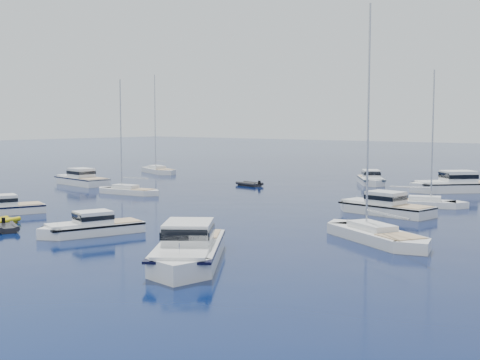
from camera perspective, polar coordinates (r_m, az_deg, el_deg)
name	(u,v)px	position (r m, az deg, el deg)	size (l,w,h in m)	color
ground	(52,238)	(44.89, -16.20, -4.96)	(400.00, 400.00, 0.00)	#071B4A
motor_cruiser_near	(91,234)	(45.80, -12.94, -4.69)	(2.40, 7.84, 2.06)	white
motor_cruiser_right	(188,263)	(35.97, -4.59, -7.28)	(3.38, 11.03, 2.90)	silver
motor_cruiser_centre	(383,214)	(55.60, 12.49, -2.94)	(2.86, 9.35, 2.46)	silver
motor_cruiser_far_l	(81,185)	(81.58, -13.84, -0.39)	(3.01, 9.83, 2.58)	white
motor_cruiser_distant	(456,192)	(75.07, 18.45, -0.99)	(3.45, 11.28, 2.96)	white
motor_cruiser_horizon	(371,184)	(81.52, 11.45, -0.35)	(2.60, 8.50, 2.23)	silver
sailboat_mid_r	(376,241)	(43.16, 11.83, -5.27)	(2.82, 10.83, 15.92)	silver
sailboat_mid_l	(128,194)	(70.19, -9.82, -1.21)	(2.23, 8.59, 12.62)	silver
sailboat_centre	(421,207)	(61.19, 15.61, -2.27)	(2.26, 8.69, 12.78)	white
sailboat_far_l	(158,173)	(97.67, -7.21, 0.62)	(2.68, 10.32, 15.17)	silver
tender_grey_near	(6,231)	(49.03, -19.85, -4.21)	(1.72, 3.03, 0.95)	black
tender_grey_far	(249,186)	(77.75, 0.84, -0.51)	(1.91, 3.44, 0.95)	black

